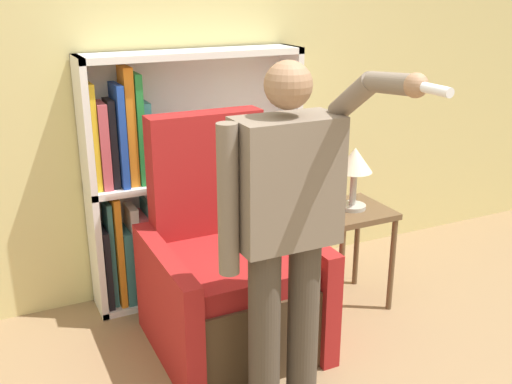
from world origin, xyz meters
name	(u,v)px	position (x,y,z in m)	size (l,w,h in m)	color
wall_back	(160,81)	(0.00, 2.03, 1.40)	(8.00, 0.06, 2.80)	#DBCC84
bookcase	(168,185)	(-0.03, 1.87, 0.77)	(1.39, 0.28, 1.60)	white
armchair	(227,278)	(0.08, 1.21, 0.39)	(0.87, 0.90, 1.29)	#4C3823
person_standing	(287,225)	(0.08, 0.51, 0.98)	(0.61, 0.78, 1.69)	#473D33
side_table	(351,227)	(0.96, 1.25, 0.53)	(0.44, 0.44, 0.66)	brown
table_lamp	(355,165)	(0.96, 1.25, 0.94)	(0.22, 0.22, 0.39)	#B7B2A8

